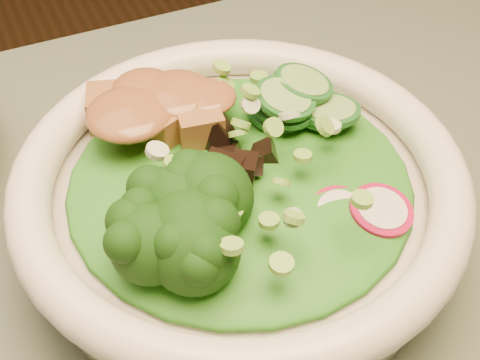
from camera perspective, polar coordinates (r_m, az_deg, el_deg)
name	(u,v)px	position (r m, az deg, el deg)	size (l,w,h in m)	color
salad_bowl	(240,202)	(0.45, 0.00, -1.91)	(0.30, 0.30, 0.08)	white
lettuce_bed	(240,179)	(0.43, 0.00, 0.09)	(0.22, 0.22, 0.03)	#1A6715
broccoli_florets	(179,231)	(0.38, -5.19, -4.38)	(0.09, 0.08, 0.05)	black
radish_slices	(346,215)	(0.41, 9.01, -2.99)	(0.12, 0.04, 0.02)	#A20C3B
cucumber_slices	(296,104)	(0.47, 4.82, 6.51)	(0.08, 0.08, 0.04)	#85B263
mushroom_heap	(222,153)	(0.42, -1.53, 2.29)	(0.08, 0.08, 0.04)	black
tofu_cubes	(154,124)	(0.45, -7.37, 4.75)	(0.10, 0.07, 0.04)	brown
peanut_sauce	(152,107)	(0.44, -7.54, 6.15)	(0.08, 0.06, 0.02)	brown
scallion_garnish	(240,148)	(0.41, 0.00, 2.74)	(0.21, 0.21, 0.03)	#76B03E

